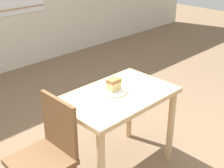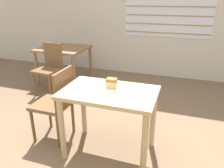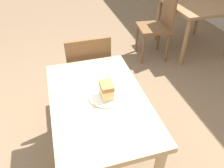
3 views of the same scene
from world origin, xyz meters
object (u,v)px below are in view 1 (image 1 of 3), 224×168
Objects in this scene: dining_table_near at (118,108)px; cake_slice at (114,85)px; plate at (114,91)px; chair_near_window at (48,152)px.

cake_slice is at bearing 82.34° from dining_table_near.
plate is 0.06m from cake_slice.
plate is 2.05× the size of cake_slice.
chair_near_window is at bearing 179.85° from plate.
dining_table_near is 1.07× the size of chair_near_window.
chair_near_window reaches higher than cake_slice.
dining_table_near is 0.20m from cake_slice.
dining_table_near is 9.03× the size of cake_slice.
plate is at bearing 89.85° from chair_near_window.
plate is (-0.00, 0.05, 0.14)m from dining_table_near.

